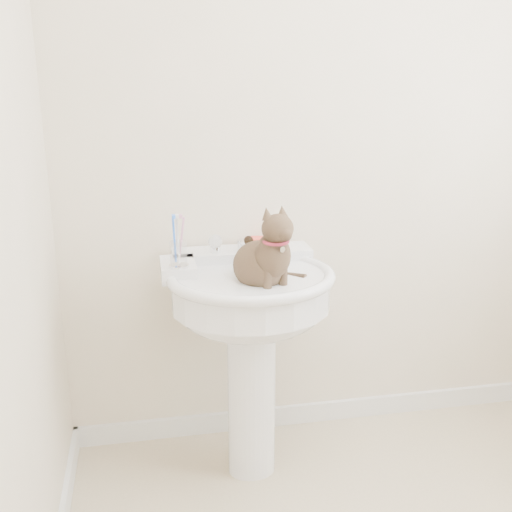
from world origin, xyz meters
TOP-DOWN VIEW (x-y plane):
  - wall_back at (0.00, 1.10)m, footprint 2.20×0.00m
  - baseboard_back at (0.00, 1.09)m, footprint 2.20×0.02m
  - pedestal_sink at (-0.39, 0.81)m, footprint 0.63×0.61m
  - faucet at (-0.39, 0.96)m, footprint 0.28×0.12m
  - soap_bar at (-0.30, 1.05)m, footprint 0.10×0.07m
  - toothbrush_cup at (-0.65, 0.83)m, footprint 0.07×0.07m
  - cat at (-0.36, 0.73)m, footprint 0.21×0.27m

SIDE VIEW (x-z plane):
  - baseboard_back at x=0.00m, z-range 0.00..0.09m
  - pedestal_sink at x=-0.39m, z-range 0.25..1.11m
  - soap_bar at x=-0.30m, z-range 0.86..0.89m
  - cat at x=-0.36m, z-range 0.70..1.09m
  - faucet at x=-0.39m, z-range 0.83..0.97m
  - toothbrush_cup at x=-0.65m, z-range 0.82..1.00m
  - wall_back at x=0.00m, z-range 0.00..2.50m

